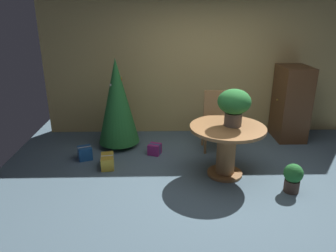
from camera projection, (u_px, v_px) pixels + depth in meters
ground_plane at (221, 186)px, 4.32m from camera, size 6.60×6.60×0.00m
back_wall_panel at (204, 66)px, 5.94m from camera, size 6.00×0.10×2.60m
round_dining_table at (227, 143)px, 4.47m from camera, size 1.07×1.07×0.76m
flower_vase at (234, 104)px, 4.31m from camera, size 0.46×0.46×0.52m
wooden_chair_far at (215, 117)px, 5.38m from camera, size 0.43×0.40×1.01m
holiday_tree at (117, 101)px, 5.35m from camera, size 0.71×0.71×1.56m
gift_box_purple at (155, 149)px, 5.27m from camera, size 0.25×0.24×0.18m
gift_box_gold at (108, 161)px, 4.83m from camera, size 0.23×0.34×0.19m
gift_box_blue at (85, 153)px, 5.09m from camera, size 0.27×0.26×0.21m
wooden_cabinet at (291, 103)px, 5.77m from camera, size 0.54×0.68×1.36m
potted_plant at (293, 177)px, 4.13m from camera, size 0.25×0.25×0.40m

